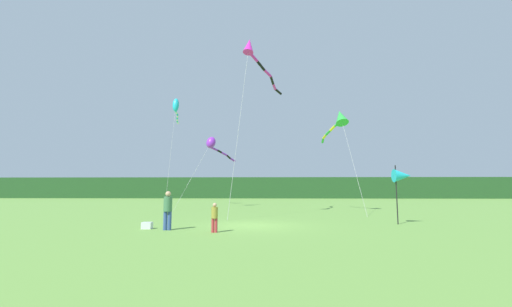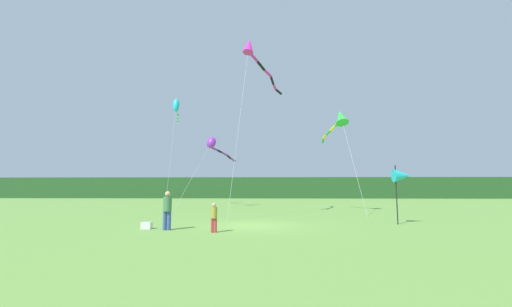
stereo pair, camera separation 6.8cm
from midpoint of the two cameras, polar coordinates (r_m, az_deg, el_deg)
The scene contains 10 objects.
ground_plane at distance 16.34m, azimuth -0.68°, elevation -12.93°, with size 120.00×120.00×0.00m, color #6B9E42.
distant_treeline at distance 61.22m, azimuth 1.39°, elevation -6.24°, with size 108.00×3.41×3.99m, color #234C23.
person_adult at distance 15.01m, azimuth -15.68°, elevation -9.55°, with size 0.38×0.38×1.74m.
person_child at distance 13.82m, azimuth -7.50°, elevation -11.17°, with size 0.28×0.28×1.25m.
cooler_box at distance 15.81m, azimuth -19.12°, elevation -12.25°, with size 0.45×0.34×0.31m, color silver.
banner_flag_pole at distance 18.45m, azimuth 25.10°, elevation -3.74°, with size 0.90×0.70×3.10m.
kite_cyan at distance 35.75m, azimuth -14.21°, elevation 8.14°, with size 1.02×6.42×11.71m.
kite_magenta at distance 24.10m, azimuth -0.10°, elevation 17.30°, with size 3.72×8.46×12.55m.
kite_green at distance 26.54m, azimuth 15.00°, elevation 6.11°, with size 1.68×7.53×8.39m.
kite_purple at distance 32.20m, azimuth -7.74°, elevation 1.66°, with size 4.58×7.57×7.22m.
Camera 2 is at (0.82, -16.21, 1.87)m, focal length 22.03 mm.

